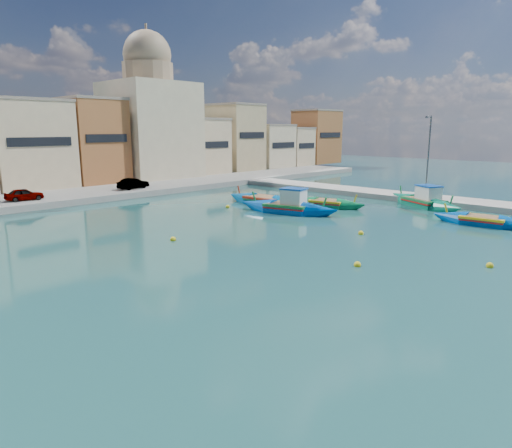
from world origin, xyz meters
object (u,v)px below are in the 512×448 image
luzzu_blue_cabin (288,208)px  luzzu_cyan_south (483,222)px  luzzu_green (327,204)px  luzzu_cyan_mid (265,201)px  luzzu_turquoise_cabin (424,203)px  quay_street_lamp (428,156)px  church_block (150,116)px

luzzu_blue_cabin → luzzu_cyan_south: size_ratio=1.23×
luzzu_green → luzzu_cyan_south: size_ratio=0.98×
luzzu_cyan_mid → luzzu_green: 5.73m
luzzu_turquoise_cabin → luzzu_blue_cabin: (-10.74, 6.81, 0.02)m
quay_street_lamp → luzzu_turquoise_cabin: quay_street_lamp is taller
quay_street_lamp → luzzu_cyan_mid: 15.78m
luzzu_blue_cabin → luzzu_cyan_south: luzzu_blue_cabin is taller
luzzu_cyan_mid → luzzu_green: (2.74, -5.03, -0.03)m
church_block → luzzu_turquoise_cabin: bearing=-81.9°
church_block → luzzu_blue_cabin: size_ratio=2.07×
luzzu_cyan_mid → luzzu_cyan_south: size_ratio=1.20×
quay_street_lamp → luzzu_cyan_south: bearing=-134.3°
quay_street_lamp → luzzu_green: 10.85m
luzzu_green → church_block: bearing=87.6°
luzzu_blue_cabin → luzzu_green: luzzu_blue_cabin is taller
quay_street_lamp → luzzu_turquoise_cabin: (-2.47, -1.01, -3.97)m
quay_street_lamp → luzzu_blue_cabin: quay_street_lamp is taller
quay_street_lamp → luzzu_cyan_south: size_ratio=1.07×
church_block → luzzu_turquoise_cabin: church_block is taller
luzzu_blue_cabin → luzzu_green: (4.55, -0.71, -0.15)m
church_block → luzzu_cyan_south: size_ratio=2.55×
luzzu_turquoise_cabin → luzzu_green: 8.69m
luzzu_blue_cabin → luzzu_green: bearing=-8.8°
quay_street_lamp → luzzu_green: quay_street_lamp is taller
luzzu_turquoise_cabin → luzzu_green: size_ratio=1.27×
luzzu_turquoise_cabin → luzzu_cyan_south: (-4.90, -6.54, -0.12)m
luzzu_cyan_mid → luzzu_cyan_south: luzzu_cyan_mid is taller
church_block → quay_street_lamp: size_ratio=2.39×
church_block → luzzu_green: size_ratio=2.60×
church_block → quay_street_lamp: (7.44, -34.00, -4.07)m
luzzu_cyan_mid → luzzu_cyan_south: bearing=-77.1°
church_block → luzzu_cyan_mid: (-3.95, -23.87, -8.13)m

